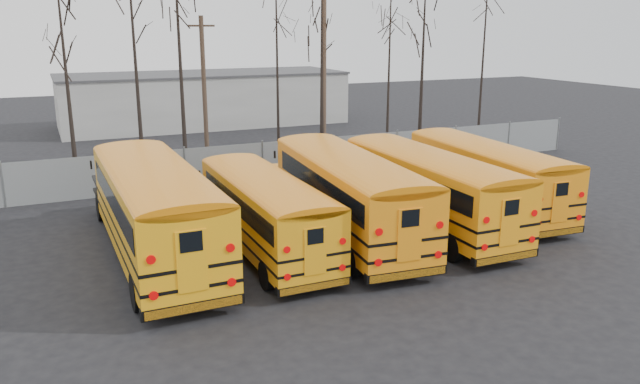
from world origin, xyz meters
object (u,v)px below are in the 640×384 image
utility_pole_left (204,89)px  bus_e (484,170)px  bus_a (153,203)px  bus_b (263,206)px  utility_pole_right (324,69)px  bus_c (346,188)px  bus_d (426,183)px

utility_pole_left → bus_e: bearing=-45.9°
bus_a → bus_b: size_ratio=1.20×
bus_e → utility_pole_right: (-1.37, 13.49, 3.47)m
bus_a → utility_pole_right: bearing=47.0°
bus_b → bus_e: bus_e is taller
bus_b → bus_e: 10.40m
bus_e → utility_pole_right: bearing=99.7°
bus_c → utility_pole_left: 15.53m
bus_a → bus_d: bus_a is taller
bus_a → utility_pole_right: 18.89m
bus_e → utility_pole_right: 13.99m
bus_b → utility_pole_right: utility_pole_right is taller
bus_e → bus_a: bearing=-175.2°
utility_pole_right → bus_c: bearing=-112.7°
utility_pole_right → bus_d: bearing=-100.1°
utility_pole_left → utility_pole_right: utility_pole_right is taller
bus_a → bus_c: bus_a is taller
utility_pole_left → bus_c: bearing=-70.8°
bus_c → bus_e: 7.08m
utility_pole_right → bus_b: bearing=-122.8°
bus_e → bus_c: bearing=-169.6°
bus_c → utility_pole_left: utility_pole_left is taller
bus_a → bus_c: bearing=-5.3°
bus_c → bus_d: (3.36, -0.29, -0.09)m
bus_b → utility_pole_left: bearing=83.0°
bus_e → utility_pole_left: bearing=124.1°
bus_a → bus_b: bearing=-12.9°
bus_e → utility_pole_left: (-8.41, 14.49, 2.51)m
bus_b → utility_pole_left: utility_pole_left is taller
bus_b → utility_pole_left: 15.83m
bus_b → bus_c: (3.31, 0.21, 0.26)m
bus_a → bus_e: bus_a is taller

